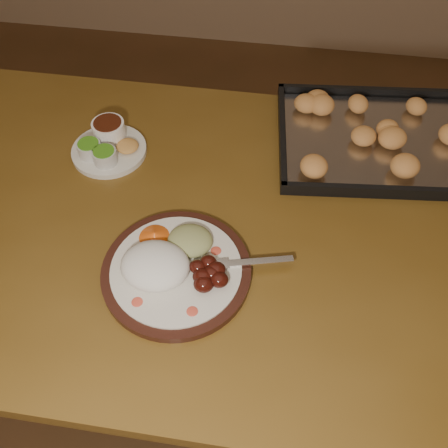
# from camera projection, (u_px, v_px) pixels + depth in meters

# --- Properties ---
(ground) EXTENTS (4.00, 4.00, 0.00)m
(ground) POSITION_uv_depth(u_px,v_px,m) (143.00, 384.00, 1.62)
(ground) COLOR brown
(ground) RESTS_ON ground
(dining_table) EXTENTS (1.50, 0.91, 0.75)m
(dining_table) POSITION_uv_depth(u_px,v_px,m) (215.00, 247.00, 1.15)
(dining_table) COLOR brown
(dining_table) RESTS_ON ground
(dinner_plate) EXTENTS (0.37, 0.30, 0.07)m
(dinner_plate) POSITION_uv_depth(u_px,v_px,m) (174.00, 266.00, 0.98)
(dinner_plate) COLOR black
(dinner_plate) RESTS_ON dining_table
(condiment_saucer) EXTENTS (0.18, 0.18, 0.06)m
(condiment_saucer) POSITION_uv_depth(u_px,v_px,m) (107.00, 145.00, 1.19)
(condiment_saucer) COLOR silver
(condiment_saucer) RESTS_ON dining_table
(baking_tray) EXTENTS (0.53, 0.41, 0.05)m
(baking_tray) POSITION_uv_depth(u_px,v_px,m) (381.00, 138.00, 1.21)
(baking_tray) COLOR black
(baking_tray) RESTS_ON dining_table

